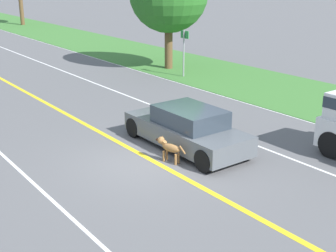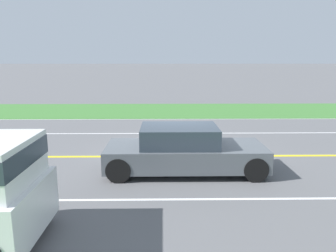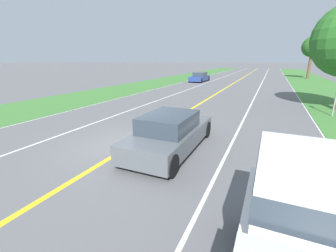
% 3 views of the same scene
% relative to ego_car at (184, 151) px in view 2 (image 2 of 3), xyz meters
% --- Properties ---
extents(ground_plane, '(400.00, 400.00, 0.00)m').
position_rel_ego_car_xyz_m(ground_plane, '(-1.54, -0.27, -0.64)').
color(ground_plane, '#5B5B5E').
extents(centre_divider_line, '(0.18, 160.00, 0.01)m').
position_rel_ego_car_xyz_m(centre_divider_line, '(-1.54, -0.27, -0.64)').
color(centre_divider_line, yellow).
rests_on(centre_divider_line, ground).
extents(lane_edge_line_left, '(0.14, 160.00, 0.01)m').
position_rel_ego_car_xyz_m(lane_edge_line_left, '(-8.54, -0.27, -0.64)').
color(lane_edge_line_left, white).
rests_on(lane_edge_line_left, ground).
extents(lane_dash_same_dir, '(0.10, 160.00, 0.01)m').
position_rel_ego_car_xyz_m(lane_dash_same_dir, '(1.96, -0.27, -0.64)').
color(lane_dash_same_dir, white).
rests_on(lane_dash_same_dir, ground).
extents(lane_dash_oncoming, '(0.10, 160.00, 0.01)m').
position_rel_ego_car_xyz_m(lane_dash_oncoming, '(-5.04, -0.27, -0.64)').
color(lane_dash_oncoming, white).
rests_on(lane_dash_oncoming, ground).
extents(grass_verge_left, '(6.00, 160.00, 0.03)m').
position_rel_ego_car_xyz_m(grass_verge_left, '(-11.54, -0.27, -0.63)').
color(grass_verge_left, '#3D7533').
rests_on(grass_verge_left, ground).
extents(ego_car, '(1.86, 4.59, 1.37)m').
position_rel_ego_car_xyz_m(ego_car, '(0.00, 0.00, 0.00)').
color(ego_car, '#51565B').
rests_on(ego_car, ground).
extents(dog, '(0.41, 1.11, 0.75)m').
position_rel_ego_car_xyz_m(dog, '(-1.19, -0.60, -0.17)').
color(dog, olive).
rests_on(dog, ground).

